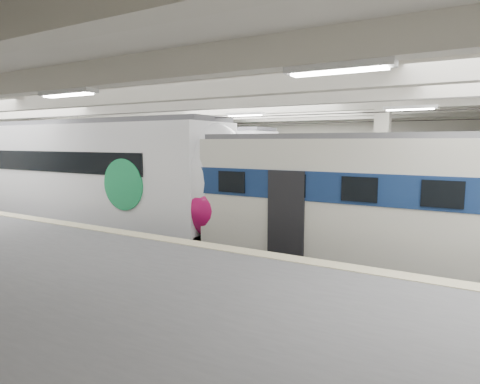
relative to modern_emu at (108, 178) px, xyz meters
The scene contains 4 objects.
station_hall 5.86m from the modern_emu, 17.45° to the right, with size 36.00×24.00×5.75m.
modern_emu is the anchor object (origin of this frame).
older_rer 11.76m from the modern_emu, ahead, with size 12.32×2.72×4.11m.
far_train 6.03m from the modern_emu, 114.25° to the left, with size 14.45×3.50×4.56m.
Camera 1 is at (7.74, -11.91, 3.88)m, focal length 30.00 mm.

